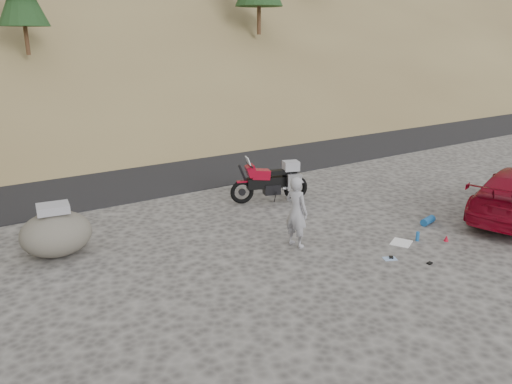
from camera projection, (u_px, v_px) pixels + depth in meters
ground at (325, 240)px, 12.57m from camera, size 140.00×140.00×0.00m
road at (175, 166)px, 19.74m from camera, size 120.00×7.00×0.05m
motorcycle at (273, 181)px, 15.38m from camera, size 2.41×1.16×1.48m
man at (295, 245)px, 12.23m from camera, size 0.55×0.71×1.75m
boulder at (56, 233)px, 11.55m from camera, size 1.99×1.84×1.23m
gear_white_cloth at (401, 243)px, 12.37m from camera, size 0.66×0.64×0.02m
gear_blue_mat at (428, 221)px, 13.59m from camera, size 0.55×0.31×0.21m
gear_bottle at (418, 236)px, 12.47m from camera, size 0.10×0.10×0.24m
gear_funnel at (446, 238)px, 12.46m from camera, size 0.14×0.14×0.15m
gear_glove_a at (430, 263)px, 11.23m from camera, size 0.14×0.11×0.04m
gear_glove_b at (391, 257)px, 11.51m from camera, size 0.15×0.15×0.04m
gear_blue_cloth at (390, 259)px, 11.48m from camera, size 0.36×0.32×0.01m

